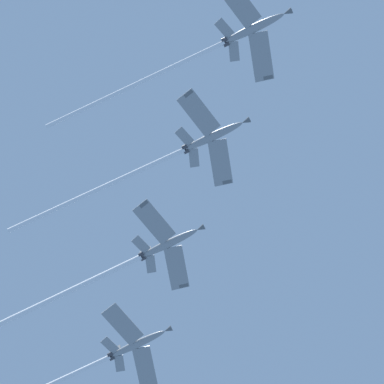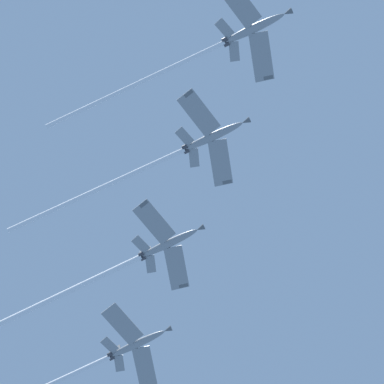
# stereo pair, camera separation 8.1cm
# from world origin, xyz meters

# --- Properties ---
(jet_lead) EXTENTS (19.94, 48.08, 9.39)m
(jet_lead) POSITION_xyz_m (-4.44, 13.40, 156.60)
(jet_lead) COLOR gray
(jet_second) EXTENTS (19.98, 48.90, 9.60)m
(jet_second) POSITION_xyz_m (13.17, 26.86, 155.03)
(jet_second) COLOR gray
(jet_third) EXTENTS (19.96, 44.41, 9.36)m
(jet_third) POSITION_xyz_m (31.20, 40.32, 152.20)
(jet_third) COLOR gray
(jet_fourth) EXTENTS (19.97, 46.87, 8.80)m
(jet_fourth) POSITION_xyz_m (49.56, 50.87, 150.22)
(jet_fourth) COLOR gray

